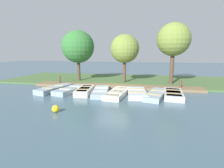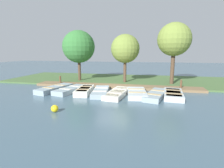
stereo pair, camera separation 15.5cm
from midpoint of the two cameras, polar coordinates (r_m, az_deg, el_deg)
The scene contains 17 objects.
ground_plane at distance 13.94m, azimuth -0.22°, elevation -2.08°, with size 80.00×80.00×0.00m, color #425B6B.
shore_bank at distance 18.76m, azimuth 2.91°, elevation 1.38°, with size 8.00×24.00×0.13m.
dock_walkway at distance 15.10m, azimuth 0.73°, elevation -0.74°, with size 1.51×14.33×0.18m.
rowboat_0 at distance 14.29m, azimuth -18.54°, elevation -1.49°, with size 3.37×1.76×0.40m.
rowboat_1 at distance 13.67m, azimuth -13.71°, elevation -1.85°, with size 3.22×1.69×0.37m.
rowboat_2 at distance 13.09m, azimuth -9.26°, elevation -2.10°, with size 2.82×1.31×0.42m.
rowboat_3 at distance 12.75m, azimuth -4.07°, elevation -2.50°, with size 3.32×1.55×0.35m.
rowboat_4 at distance 12.33m, azimuth 1.50°, elevation -2.96°, with size 3.51×1.47×0.34m.
rowboat_5 at distance 12.34m, azimuth 7.74°, elevation -2.93°, with size 2.99×1.63×0.39m.
rowboat_6 at distance 12.27m, azimuth 13.86°, elevation -3.32°, with size 3.52×1.79×0.34m.
rowboat_7 at distance 12.61m, azimuth 19.03°, elevation -3.14°, with size 3.01×1.42×0.38m.
mooring_post_near at distance 16.92m, azimuth -16.96°, elevation 1.18°, with size 0.17×0.17×0.85m.
mooring_post_far at distance 15.11m, azimuth 21.21°, elevation -0.15°, with size 0.17×0.17×0.85m.
buoy at distance 9.42m, azimuth -18.42°, elevation -7.67°, with size 0.37×0.37×0.37m.
park_tree_far_left at distance 18.12m, azimuth -11.28°, elevation 11.82°, with size 3.22×3.22×5.14m.
park_tree_left at distance 16.83m, azimuth 3.90°, elevation 11.37°, with size 2.69×2.69×4.67m.
park_tree_center at distance 16.75m, azimuth 19.20°, elevation 13.47°, with size 2.92×2.92×5.57m.
Camera 1 is at (13.33, 2.71, 3.03)m, focal length 28.00 mm.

